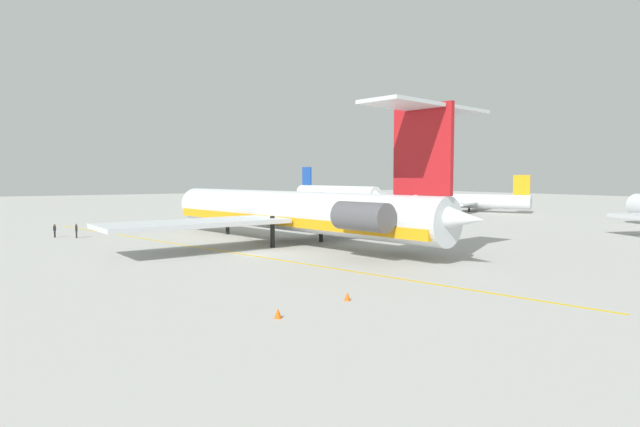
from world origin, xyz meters
TOP-DOWN VIEW (x-y plane):
  - ground at (0.00, 0.00)m, footprint 370.38×370.38m
  - main_jetliner at (-4.07, 6.74)m, footprint 46.42×41.29m
  - airliner_far_left at (-73.54, 59.71)m, footprint 34.57×34.17m
  - airliner_mid_left at (-31.91, 64.39)m, footprint 24.42×24.70m
  - ground_crew_near_nose at (-23.66, -12.88)m, footprint 0.40×0.28m
  - ground_crew_near_tail at (-25.69, -15.04)m, footprint 0.29×0.35m
  - ground_crew_portside at (-33.07, 21.47)m, footprint 0.38×0.29m
  - safety_cone_nose at (21.43, -9.17)m, footprint 0.40×0.40m
  - safety_cone_wingtip at (20.19, -3.82)m, footprint 0.40×0.40m
  - taxiway_centreline at (-5.36, -2.61)m, footprint 72.76×19.75m

SIDE VIEW (x-z plane):
  - ground at x=0.00m, z-range 0.00..0.00m
  - taxiway_centreline at x=-5.36m, z-range 0.00..0.01m
  - safety_cone_nose at x=21.43m, z-range 0.00..0.55m
  - safety_cone_wingtip at x=20.19m, z-range 0.00..0.55m
  - ground_crew_near_tail at x=-25.69m, z-range 0.22..1.89m
  - ground_crew_near_nose at x=-23.66m, z-range 0.23..1.97m
  - ground_crew_portside at x=-33.07m, z-range 0.23..1.98m
  - airliner_mid_left at x=-31.91m, z-range -1.60..6.19m
  - airliner_far_left at x=-73.54m, z-range -2.12..8.21m
  - main_jetliner at x=-4.07m, z-range -3.09..10.49m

